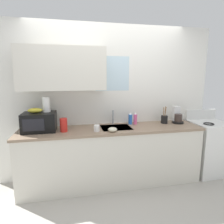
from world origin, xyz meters
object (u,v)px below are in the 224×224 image
Objects in this scene: dish_soap_bottle_pink at (135,119)px; paper_towel_roll at (46,104)px; microwave at (40,122)px; coffee_maker at (177,117)px; dish_soap_bottle_blue at (130,119)px; small_bowl at (113,130)px; cereal_canister at (64,125)px; utensil_crock at (164,119)px; mug_white at (97,128)px; stove_range at (208,147)px; banana_bunch at (35,110)px.

paper_towel_roll is at bearing -177.65° from dish_soap_bottle_pink.
coffee_maker is (2.21, 0.06, -0.03)m from microwave.
small_bowl is at bearing -135.11° from dish_soap_bottle_blue.
utensil_crock is (1.64, 0.17, -0.03)m from cereal_canister.
dish_soap_bottle_pink reaches higher than mug_white.
stove_range is 4.91× the size of paper_towel_roll.
microwave is at bearing 166.36° from small_bowl.
mug_white is 0.73× the size of small_bowl.
mug_white is (-0.68, -0.30, -0.05)m from dish_soap_bottle_pink.
stove_range is 5.41× the size of dish_soap_bottle_blue.
coffee_maker is at bearing 9.99° from mug_white.
dish_soap_bottle_pink is 1.55× the size of small_bowl.
banana_bunch reaches higher than microwave.
cereal_canister is at bearing -16.13° from microwave.
small_bowl is (0.68, -0.15, -0.06)m from cereal_canister.
dish_soap_bottle_blue is at bearing 174.21° from utensil_crock.
stove_range is 5.40× the size of banana_bunch.
paper_towel_roll reaches higher than utensil_crock.
banana_bunch reaches higher than cereal_canister.
stove_range is at bearing -7.18° from dish_soap_bottle_blue.
stove_range is 2.82m from paper_towel_roll.
small_bowl is at bearing -173.44° from stove_range.
coffee_maker is at bearing 14.53° from small_bowl.
cereal_canister is at bearing -14.38° from banana_bunch.
mug_white is at bearing -13.19° from microwave.
banana_bunch is 0.45m from cereal_canister.
cereal_canister is 0.70m from small_bowl.
microwave is 1.99m from utensil_crock.
utensil_crock reaches higher than mug_white.
dish_soap_bottle_pink is at bearing 3.98° from banana_bunch.
cereal_canister is 0.47m from mug_white.
mug_white is at bearing -10.98° from cereal_canister.
cereal_canister reaches higher than small_bowl.
dish_soap_bottle_pink is at bearing 4.17° from microwave.
paper_towel_roll is at bearing 161.17° from mug_white.
paper_towel_roll is at bearing -176.55° from dish_soap_bottle_blue.
small_bowl is at bearing -17.99° from paper_towel_roll.
stove_range is at bearing -0.92° from microwave.
utensil_crock is (1.98, 0.07, -0.06)m from microwave.
cereal_canister is at bearing 169.02° from mug_white.
dish_soap_bottle_blue reaches higher than mug_white.
coffee_maker is 0.81m from dish_soap_bottle_blue.
small_bowl is (-0.38, -0.38, -0.06)m from dish_soap_bottle_blue.
paper_towel_roll is at bearing 18.43° from banana_bunch.
cereal_canister is at bearing -167.88° from dish_soap_bottle_blue.
coffee_maker is 0.73m from dish_soap_bottle_pink.
paper_towel_roll is 1.13× the size of cereal_canister.
paper_towel_roll reaches higher than microwave.
cereal_canister is 2.05× the size of mug_white.
cereal_canister is at bearing -175.17° from coffee_maker.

